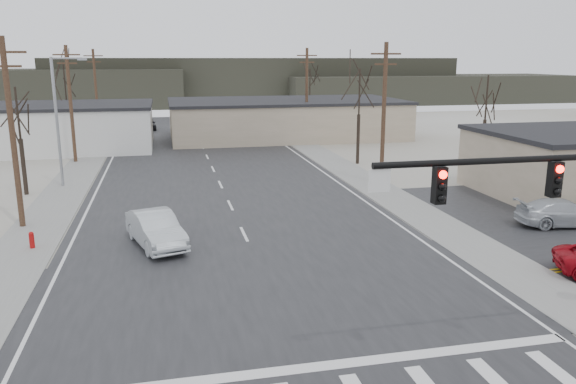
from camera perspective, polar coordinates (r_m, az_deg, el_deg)
The scene contains 26 objects.
ground at distance 21.77m, azimuth -1.45°, elevation -10.67°, with size 140.00×140.00×0.00m, color silver.
main_road at distance 35.83m, azimuth -6.07°, elevation -0.98°, with size 18.00×110.00×0.05m, color black.
cross_road at distance 21.76m, azimuth -1.45°, elevation -10.62°, with size 90.00×10.00×0.04m, color black.
sidewalk_left at distance 41.07m, azimuth -21.75°, elevation -0.01°, with size 3.00×90.00×0.06m, color gray.
sidewalk_right at distance 42.97m, azimuth 7.33°, elevation 1.41°, with size 3.00×90.00×0.06m, color gray.
fire_hydrant at distance 29.49m, azimuth -24.59°, elevation -4.46°, with size 0.24×0.24×0.87m.
building_left_far at distance 61.12m, azimuth -24.10°, elevation 6.02°, with size 22.30×12.30×4.50m.
building_right_far at distance 65.34m, azimuth -0.27°, elevation 7.49°, with size 26.30×14.30×4.30m.
upole_left_b at distance 32.65m, azimuth -26.24°, elevation 5.60°, with size 2.20×0.30×10.00m.
upole_left_c at distance 52.22m, azimuth -21.22°, elevation 8.49°, with size 2.20×0.30×10.00m.
upole_left_d at distance 72.02m, azimuth -18.93°, elevation 9.78°, with size 2.20×0.30×10.00m.
upole_right_a at distance 40.67m, azimuth 9.71°, elevation 8.06°, with size 2.20×0.30×10.00m.
upole_right_b at distance 61.55m, azimuth 1.91°, elevation 9.99°, with size 2.20×0.30×10.00m.
streetlight_main at distance 42.28m, azimuth -22.21°, elevation 7.27°, with size 2.40×0.25×9.00m.
tree_left_near at distance 40.74m, azimuth -25.74°, elevation 6.95°, with size 3.30×3.30×7.35m.
tree_right_mid at distance 48.43m, azimuth 7.26°, elevation 9.81°, with size 3.74×3.74×8.33m.
tree_left_far at distance 66.36m, azimuth -21.72°, elevation 10.23°, with size 3.96×3.96×8.82m.
tree_right_far at distance 74.01m, azimuth 2.24°, elevation 10.84°, with size 3.52×3.52×7.84m.
tree_lot at distance 48.98m, azimuth 19.52°, elevation 8.78°, with size 3.52×3.52×7.84m.
hill_center at distance 117.11m, azimuth -3.34°, elevation 11.24°, with size 80.00×18.00×9.00m, color #333026.
hill_right at distance 122.16m, azimuth 13.85°, elevation 10.14°, with size 60.00×18.00×5.50m, color #333026.
sedan_crossing at distance 27.83m, azimuth -13.29°, elevation -3.69°, with size 1.75×5.02×1.65m, color silver.
car_far_a at distance 63.67m, azimuth -3.41°, elevation 6.15°, with size 2.32×5.69×1.65m, color black.
car_far_b at distance 74.20m, azimuth -14.03°, elevation 6.76°, with size 1.78×4.44×1.51m, color black.
car_parked_dark_a at distance 39.80m, azimuth 24.36°, elevation 0.29°, with size 1.51×3.74×1.28m, color black.
car_parked_silver at distance 33.79m, azimuth 26.18°, elevation -1.91°, with size 2.02×4.98×1.45m, color #ADB2B8.
Camera 1 is at (-3.77, -19.52, 8.88)m, focal length 35.00 mm.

